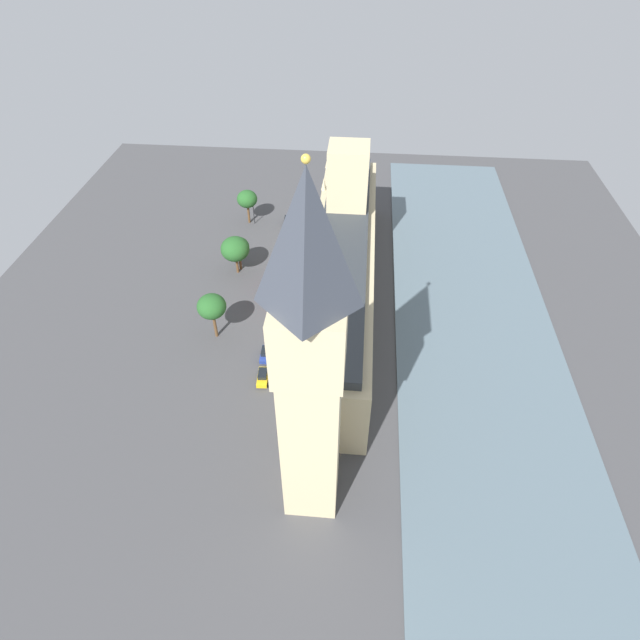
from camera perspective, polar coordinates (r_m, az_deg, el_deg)
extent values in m
plane|color=#424244|center=(105.14, 1.28, 2.30)|extent=(142.75, 142.75, 0.00)
cube|color=slate|center=(107.43, 16.25, 1.42)|extent=(30.04, 128.47, 0.25)
cube|color=#CCBA8E|center=(101.08, 2.47, 5.06)|extent=(11.73, 72.75, 12.91)
cube|color=#CCBA8E|center=(108.27, 2.97, 12.14)|extent=(7.86, 7.86, 26.76)
cube|color=#2D3338|center=(96.93, 2.59, 8.50)|extent=(8.91, 69.84, 1.60)
cone|color=#CCBA8E|center=(125.55, 0.86, 17.08)|extent=(1.20, 1.20, 2.94)
cone|color=#CCBA8E|center=(115.79, 0.42, 14.80)|extent=(1.20, 1.20, 2.79)
cone|color=#CCBA8E|center=(106.28, -0.08, 12.07)|extent=(1.20, 1.20, 2.50)
cone|color=#CCBA8E|center=(97.00, -0.66, 8.88)|extent=(1.20, 1.20, 2.49)
cone|color=#CCBA8E|center=(88.07, -1.36, 5.05)|extent=(1.20, 1.20, 2.54)
cone|color=#CCBA8E|center=(79.83, -2.19, 0.23)|extent=(1.20, 1.20, 2.04)
cone|color=#CCBA8E|center=(72.09, -3.21, -5.49)|extent=(1.20, 1.20, 2.08)
cube|color=#CCBA8E|center=(65.88, -0.98, -12.99)|extent=(6.89, 6.89, 26.04)
cube|color=#CCBA8E|center=(52.55, -1.19, -1.90)|extent=(7.57, 7.57, 9.01)
cylinder|color=silver|center=(53.03, -5.43, -1.63)|extent=(0.25, 5.23, 5.23)
torus|color=black|center=(53.03, -5.43, -1.63)|extent=(0.24, 5.47, 5.47)
cylinder|color=silver|center=(55.44, -0.77, 0.90)|extent=(5.23, 0.25, 5.23)
torus|color=black|center=(55.44, -0.77, 0.90)|extent=(5.47, 0.24, 5.47)
pyramid|color=#383D47|center=(45.34, -1.40, 8.74)|extent=(7.57, 7.57, 14.13)
sphere|color=gold|center=(41.74, -1.58, 17.36)|extent=(0.80, 0.80, 0.80)
cube|color=black|center=(129.01, -3.55, 10.86)|extent=(2.16, 4.54, 0.75)
cube|color=black|center=(128.46, -3.57, 11.08)|extent=(1.73, 2.58, 0.65)
cylinder|color=black|center=(130.49, -3.88, 11.04)|extent=(0.29, 0.69, 0.68)
cylinder|color=black|center=(130.35, -3.12, 11.04)|extent=(0.29, 0.69, 0.68)
cylinder|color=black|center=(128.07, -3.98, 10.39)|extent=(0.29, 0.69, 0.68)
cylinder|color=black|center=(127.93, -3.20, 10.39)|extent=(0.29, 0.69, 0.68)
cube|color=silver|center=(115.73, -3.45, 6.85)|extent=(2.04, 4.62, 0.75)
cube|color=black|center=(115.51, -3.45, 7.20)|extent=(1.62, 2.62, 0.65)
cylinder|color=black|center=(114.72, -3.09, 6.28)|extent=(0.30, 0.70, 0.68)
cylinder|color=black|center=(114.83, -3.87, 6.29)|extent=(0.30, 0.70, 0.68)
cylinder|color=black|center=(117.07, -3.02, 7.10)|extent=(0.30, 0.70, 0.68)
cylinder|color=black|center=(117.18, -3.78, 7.10)|extent=(0.30, 0.70, 0.68)
cube|color=red|center=(106.62, -4.28, 4.63)|extent=(2.98, 10.60, 4.20)
cube|color=black|center=(106.57, -4.28, 4.67)|extent=(3.02, 10.21, 0.70)
cylinder|color=black|center=(110.92, -4.63, 4.93)|extent=(0.40, 1.11, 1.10)
cylinder|color=black|center=(110.68, -3.44, 4.90)|extent=(0.40, 1.11, 1.10)
cylinder|color=black|center=(105.19, -5.04, 2.53)|extent=(0.40, 1.11, 1.10)
cylinder|color=black|center=(104.93, -3.79, 2.50)|extent=(0.40, 1.11, 1.10)
cube|color=navy|center=(93.01, -5.98, -3.82)|extent=(1.98, 4.16, 0.75)
cube|color=black|center=(92.66, -6.00, -3.43)|extent=(1.63, 2.35, 0.65)
cylinder|color=black|center=(92.27, -5.56, -4.59)|extent=(0.27, 0.69, 0.68)
cylinder|color=black|center=(92.51, -6.60, -4.54)|extent=(0.27, 0.69, 0.68)
cylinder|color=black|center=(94.07, -5.35, -3.43)|extent=(0.27, 0.69, 0.68)
cylinder|color=black|center=(94.31, -6.37, -3.39)|extent=(0.27, 0.69, 0.68)
cube|color=gold|center=(89.33, -6.33, -6.31)|extent=(2.03, 4.37, 0.75)
cube|color=black|center=(88.95, -6.35, -5.91)|extent=(1.63, 2.48, 0.65)
cylinder|color=black|center=(88.61, -5.89, -7.15)|extent=(0.29, 0.69, 0.68)
cylinder|color=black|center=(88.82, -6.93, -7.11)|extent=(0.29, 0.69, 0.68)
cylinder|color=black|center=(90.41, -5.71, -5.84)|extent=(0.29, 0.69, 0.68)
cylinder|color=black|center=(90.61, -6.73, -5.81)|extent=(0.29, 0.69, 0.68)
cylinder|color=gray|center=(121.48, -0.52, 8.77)|extent=(0.61, 0.61, 1.34)
sphere|color=#8C6647|center=(121.05, -0.52, 9.09)|extent=(0.26, 0.26, 0.26)
cube|color=gray|center=(121.23, -0.46, 8.74)|extent=(0.31, 0.25, 0.24)
cylinder|color=#336B60|center=(103.72, -1.69, 2.10)|extent=(0.56, 0.56, 1.29)
sphere|color=beige|center=(103.23, -1.70, 2.43)|extent=(0.25, 0.25, 0.25)
cube|color=#336B60|center=(103.57, -1.56, 2.08)|extent=(0.21, 0.31, 0.23)
cylinder|color=black|center=(129.50, -0.37, 11.06)|extent=(0.58, 0.58, 1.36)
sphere|color=beige|center=(129.09, -0.37, 11.37)|extent=(0.26, 0.26, 0.26)
cube|color=maroon|center=(129.41, -0.49, 11.07)|extent=(0.20, 0.33, 0.24)
cylinder|color=brown|center=(113.63, -8.83, 6.43)|extent=(0.56, 0.56, 3.95)
ellipsoid|color=#2D6628|center=(111.54, -9.02, 7.99)|extent=(4.69, 4.69, 3.99)
cylinder|color=brown|center=(112.84, -9.13, 6.02)|extent=(0.56, 0.56, 3.70)
ellipsoid|color=#235623|center=(110.52, -9.36, 7.75)|extent=(6.02, 6.02, 5.12)
cylinder|color=brown|center=(97.22, -11.51, -0.59)|extent=(0.56, 0.56, 5.24)
ellipsoid|color=#235623|center=(94.25, -11.88, 1.47)|extent=(5.26, 5.26, 4.47)
cylinder|color=brown|center=(129.65, -7.88, 11.51)|extent=(0.56, 0.56, 4.57)
ellipsoid|color=#235623|center=(127.66, -8.05, 13.10)|extent=(4.85, 4.85, 4.12)
cylinder|color=black|center=(114.65, -9.25, 7.37)|extent=(0.18, 0.18, 6.05)
sphere|color=#F2EAC6|center=(112.85, -9.43, 8.75)|extent=(0.56, 0.56, 0.56)
cylinder|color=black|center=(128.90, -7.32, 11.54)|extent=(0.18, 0.18, 5.20)
sphere|color=#F2EAC6|center=(127.49, -7.43, 12.65)|extent=(0.56, 0.56, 0.56)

